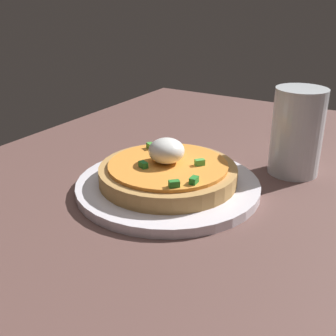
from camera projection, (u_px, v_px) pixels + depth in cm
name	position (u px, v px, depth cm)	size (l,w,h in cm)	color
dining_table	(221.00, 190.00, 61.13)	(97.19, 79.63, 2.83)	brown
plate	(168.00, 186.00, 57.85)	(25.20, 25.20, 1.29)	white
pizza	(168.00, 171.00, 57.00)	(18.81, 18.81, 6.07)	tan
cup_near	(296.00, 136.00, 61.43)	(7.42, 7.42, 12.84)	silver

